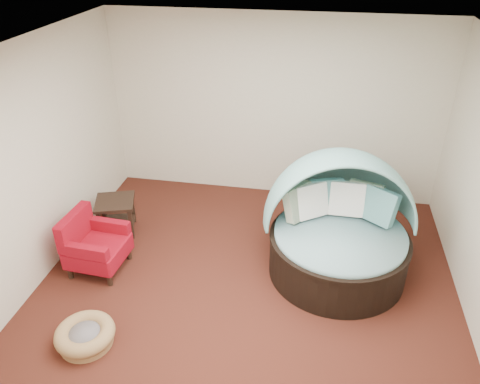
% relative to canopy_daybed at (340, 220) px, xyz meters
% --- Properties ---
extents(floor, '(5.00, 5.00, 0.00)m').
position_rel_canopy_daybed_xyz_m(floor, '(-1.04, -0.69, -0.72)').
color(floor, '#4B2015').
rests_on(floor, ground).
extents(wall_back, '(5.00, 0.00, 5.00)m').
position_rel_canopy_daybed_xyz_m(wall_back, '(-1.04, 1.81, 0.68)').
color(wall_back, beige).
rests_on(wall_back, floor).
extents(wall_left, '(0.00, 5.00, 5.00)m').
position_rel_canopy_daybed_xyz_m(wall_left, '(-3.54, -0.69, 0.68)').
color(wall_left, beige).
rests_on(wall_left, floor).
extents(ceiling, '(5.00, 5.00, 0.00)m').
position_rel_canopy_daybed_xyz_m(ceiling, '(-1.04, -0.69, 2.08)').
color(ceiling, white).
rests_on(ceiling, wall_back).
extents(canopy_daybed, '(1.98, 1.93, 1.55)m').
position_rel_canopy_daybed_xyz_m(canopy_daybed, '(0.00, 0.00, 0.00)').
color(canopy_daybed, black).
rests_on(canopy_daybed, floor).
extents(pet_basket, '(0.77, 0.77, 0.22)m').
position_rel_canopy_daybed_xyz_m(pet_basket, '(-2.55, -1.75, -0.61)').
color(pet_basket, '#9C7646').
rests_on(pet_basket, floor).
extents(red_armchair, '(0.71, 0.71, 0.78)m').
position_rel_canopy_daybed_xyz_m(red_armchair, '(-2.98, -0.56, -0.36)').
color(red_armchair, black).
rests_on(red_armchair, floor).
extents(side_table, '(0.65, 0.65, 0.50)m').
position_rel_canopy_daybed_xyz_m(side_table, '(-3.04, 0.26, -0.40)').
color(side_table, black).
rests_on(side_table, floor).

